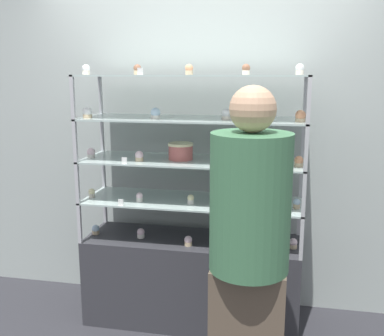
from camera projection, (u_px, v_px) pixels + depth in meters
The scene contains 37 objects.
ground_plane at pixel (192, 319), 3.38m from camera, with size 20.00×20.00×0.00m, color #2D2D33.
back_wall at pixel (202, 141), 3.48m from camera, with size 8.00×0.05×2.60m.
display_base at pixel (192, 280), 3.31m from camera, with size 1.54×0.49×0.64m.
display_riser_lower at pixel (192, 202), 3.19m from camera, with size 1.54×0.49×0.29m.
display_riser_middle at pixel (192, 162), 3.13m from camera, with size 1.54×0.49×0.29m.
display_riser_upper at pixel (192, 120), 3.07m from camera, with size 1.54×0.49×0.29m.
display_riser_top at pixel (192, 77), 3.01m from camera, with size 1.54×0.49×0.29m.
layer_cake_centerpiece at pixel (181, 151), 3.13m from camera, with size 0.18×0.18×0.12m.
sheet_cake_frosted at pixel (242, 200), 3.06m from camera, with size 0.24×0.18×0.07m.
cupcake_0 at pixel (96, 230), 3.34m from camera, with size 0.06×0.06×0.07m.
cupcake_1 at pixel (141, 233), 3.26m from camera, with size 0.06×0.06×0.07m.
cupcake_2 at pixel (188, 241), 3.11m from camera, with size 0.06×0.06×0.07m.
cupcake_3 at pixel (241, 240), 3.12m from camera, with size 0.06×0.06×0.07m.
cupcake_4 at pixel (293, 243), 3.07m from camera, with size 0.06×0.06×0.07m.
price_tag_0 at pixel (253, 253), 2.94m from camera, with size 0.04×0.00×0.04m.
cupcake_5 at pixel (92, 193), 3.25m from camera, with size 0.05×0.05×0.07m.
cupcake_6 at pixel (140, 197), 3.14m from camera, with size 0.05×0.05×0.07m.
cupcake_7 at pixel (191, 199), 3.09m from camera, with size 0.05×0.05×0.07m.
cupcake_8 at pixel (297, 204), 2.98m from camera, with size 0.05×0.05×0.07m.
price_tag_1 at pixel (121, 202), 3.05m from camera, with size 0.04×0.00×0.04m.
cupcake_9 at pixel (91, 153), 3.20m from camera, with size 0.06×0.06×0.07m.
cupcake_10 at pixel (139, 156), 3.08m from camera, with size 0.06×0.06×0.07m.
cupcake_11 at pixel (241, 159), 2.99m from camera, with size 0.06×0.06×0.07m.
cupcake_12 at pixel (299, 162), 2.89m from camera, with size 0.06×0.06×0.07m.
price_tag_2 at pixel (124, 161), 2.98m from camera, with size 0.04×0.00×0.04m.
cupcake_13 at pixel (87, 113), 3.07m from camera, with size 0.07×0.07×0.07m.
cupcake_14 at pixel (156, 114), 3.02m from camera, with size 0.07×0.07×0.07m.
cupcake_15 at pixel (227, 114), 2.96m from camera, with size 0.07×0.07×0.07m.
cupcake_16 at pixel (300, 116), 2.82m from camera, with size 0.07×0.07×0.07m.
price_tag_3 at pixel (240, 119), 2.78m from camera, with size 0.04×0.00×0.04m.
cupcake_17 at pixel (86, 70), 3.04m from camera, with size 0.05×0.05×0.07m.
cupcake_18 at pixel (137, 70), 3.01m from camera, with size 0.05×0.05×0.07m.
cupcake_19 at pixel (189, 70), 2.94m from camera, with size 0.05×0.05×0.07m.
cupcake_20 at pixel (246, 69), 2.85m from camera, with size 0.05×0.05×0.07m.
cupcake_21 at pixel (300, 69), 2.80m from camera, with size 0.05×0.05×0.07m.
price_tag_4 at pixel (140, 71), 2.84m from camera, with size 0.04×0.00×0.04m.
customer_figure at pixel (249, 246), 2.31m from camera, with size 0.41×0.41×1.76m.
Camera 1 is at (0.60, -3.01, 1.81)m, focal length 42.00 mm.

